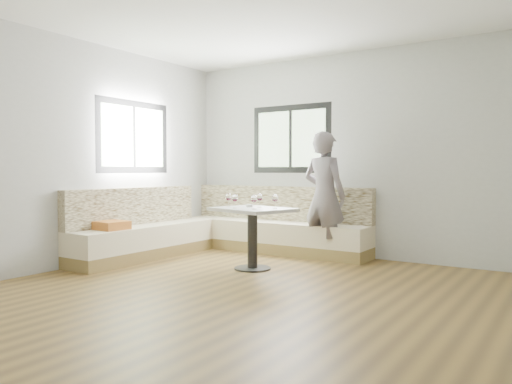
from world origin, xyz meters
The scene contains 10 objects.
room centered at (-0.08, 0.08, 1.41)m, with size 5.01×5.01×2.81m.
banquette centered at (-1.59, 1.63, 0.33)m, with size 2.90×2.80×0.95m.
table centered at (-0.59, 1.01, 0.55)m, with size 1.05×0.91×0.74m.
person centered at (-0.16, 2.08, 0.85)m, with size 0.62×0.41×1.70m, color slate.
olive_ramekin centered at (-0.70, 1.10, 0.76)m, with size 0.09×0.09×0.03m.
wine_glass_a centered at (-0.90, 0.96, 0.86)m, with size 0.08×0.08×0.17m.
wine_glass_b centered at (-0.72, 0.83, 0.86)m, with size 0.08×0.08×0.17m.
wine_glass_c centered at (-0.44, 0.81, 0.86)m, with size 0.08×0.08×0.17m.
wine_glass_d centered at (-0.56, 1.12, 0.86)m, with size 0.08×0.08×0.17m.
wine_glass_e centered at (-0.29, 1.05, 0.86)m, with size 0.08×0.08×0.17m.
Camera 1 is at (2.73, -3.93, 1.18)m, focal length 35.00 mm.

